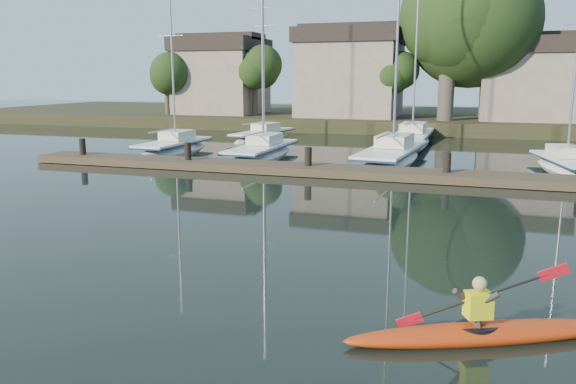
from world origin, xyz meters
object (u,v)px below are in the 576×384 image
(sailboat_0, at_px, (174,154))
(sailboat_2, at_px, (391,165))
(kayak, at_px, (484,329))
(sailboat_1, at_px, (262,159))
(sailboat_3, at_px, (567,173))
(sailboat_6, at_px, (411,146))
(dock, at_px, (375,173))
(sailboat_5, at_px, (263,141))

(sailboat_0, bearing_deg, sailboat_2, 2.32)
(kayak, bearing_deg, sailboat_1, 94.86)
(kayak, relative_size, sailboat_2, 0.28)
(sailboat_3, height_order, sailboat_6, sailboat_6)
(dock, bearing_deg, kayak, -74.20)
(dock, xyz_separation_m, sailboat_0, (-12.68, 5.24, -0.39))
(dock, bearing_deg, sailboat_3, 30.66)
(dock, height_order, sailboat_1, sailboat_1)
(dock, xyz_separation_m, sailboat_3, (8.33, 4.94, -0.37))
(kayak, bearing_deg, sailboat_0, 105.27)
(sailboat_1, height_order, sailboat_5, sailboat_1)
(sailboat_5, bearing_deg, kayak, -54.95)
(kayak, relative_size, sailboat_1, 0.34)
(kayak, relative_size, sailboat_5, 0.35)
(sailboat_3, distance_m, sailboat_5, 20.18)
(sailboat_0, distance_m, sailboat_1, 5.68)
(dock, bearing_deg, sailboat_1, 145.33)
(dock, distance_m, sailboat_0, 13.73)
(kayak, bearing_deg, dock, 80.98)
(dock, xyz_separation_m, sailboat_2, (0.05, 5.22, -0.41))
(sailboat_2, bearing_deg, dock, -85.28)
(sailboat_2, distance_m, sailboat_5, 12.92)
(kayak, height_order, dock, kayak)
(sailboat_1, distance_m, sailboat_6, 11.36)
(kayak, bearing_deg, sailboat_5, 92.10)
(sailboat_2, height_order, sailboat_3, sailboat_2)
(sailboat_0, relative_size, sailboat_2, 0.70)
(sailboat_1, bearing_deg, sailboat_3, 1.28)
(kayak, xyz_separation_m, sailboat_1, (-11.20, 19.65, -0.37))
(sailboat_2, height_order, sailboat_6, sailboat_6)
(sailboat_2, bearing_deg, kayak, -73.01)
(kayak, distance_m, sailboat_5, 31.47)
(kayak, xyz_separation_m, sailboat_3, (4.14, 19.74, -0.36))
(dock, bearing_deg, sailboat_0, 157.54)
(sailboat_1, xyz_separation_m, sailboat_2, (7.07, 0.37, -0.02))
(sailboat_1, height_order, sailboat_2, sailboat_2)
(sailboat_1, relative_size, sailboat_3, 1.18)
(sailboat_6, bearing_deg, sailboat_5, -177.37)
(sailboat_3, height_order, sailboat_5, sailboat_5)
(sailboat_0, distance_m, sailboat_2, 12.74)
(kayak, distance_m, sailboat_2, 20.45)
(kayak, distance_m, sailboat_3, 20.18)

